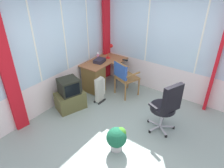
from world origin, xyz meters
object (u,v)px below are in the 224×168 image
object	(u,v)px
potted_plant	(117,138)
tv_remote	(125,60)
spray_bottle	(98,55)
wooden_armchair	(123,75)
desk	(94,77)
desk_lamp	(111,49)
office_chair	(167,105)
space_heater	(100,90)
paper_tray	(100,61)
tv_on_stand	(70,96)

from	to	relation	value
potted_plant	tv_remote	bearing A→B (deg)	29.38
spray_bottle	wooden_armchair	size ratio (longest dim) A/B	0.23
desk	desk_lamp	xyz separation A→B (m)	(0.66, -0.07, 0.60)
desk_lamp	office_chair	world-z (taller)	desk_lamp
desk	space_heater	bearing A→B (deg)	-126.28
wooden_armchair	space_heater	size ratio (longest dim) A/B	1.46
space_heater	paper_tray	bearing A→B (deg)	38.73
desk	paper_tray	xyz separation A→B (m)	(0.22, -0.01, 0.39)
tv_on_stand	space_heater	world-z (taller)	tv_on_stand
space_heater	desk_lamp	bearing A→B (deg)	21.25
desk_lamp	space_heater	size ratio (longest dim) A/B	0.61
desk	tv_on_stand	xyz separation A→B (m)	(-0.98, -0.08, -0.05)
space_heater	potted_plant	world-z (taller)	space_heater
wooden_armchair	potted_plant	size ratio (longest dim) A/B	2.02
wooden_armchair	tv_on_stand	bearing A→B (deg)	149.29
tv_on_stand	space_heater	bearing A→B (deg)	-30.58
spray_bottle	space_heater	size ratio (longest dim) A/B	0.33
spray_bottle	tv_remote	bearing A→B (deg)	-62.07
desk	desk_lamp	world-z (taller)	desk_lamp
desk	desk_lamp	size ratio (longest dim) A/B	3.10
paper_tray	wooden_armchair	xyz separation A→B (m)	(-0.02, -0.77, -0.18)
office_chair	space_heater	world-z (taller)	office_chair
paper_tray	wooden_armchair	bearing A→B (deg)	-91.48
wooden_armchair	desk_lamp	bearing A→B (deg)	57.15
tv_on_stand	potted_plant	bearing A→B (deg)	-104.27
spray_bottle	potted_plant	distance (m)	2.60
office_chair	space_heater	xyz separation A→B (m)	(0.09, 1.71, -0.31)
desk_lamp	spray_bottle	xyz separation A→B (m)	(-0.29, 0.23, -0.15)
spray_bottle	tv_on_stand	world-z (taller)	spray_bottle
wooden_armchair	potted_plant	bearing A→B (deg)	-150.46
spray_bottle	potted_plant	size ratio (longest dim) A/B	0.46
desk_lamp	spray_bottle	size ratio (longest dim) A/B	1.82
space_heater	spray_bottle	bearing A→B (deg)	41.28
wooden_armchair	potted_plant	distance (m)	1.85
desk_lamp	desk	bearing A→B (deg)	173.74
office_chair	potted_plant	xyz separation A→B (m)	(-0.96, 0.49, -0.37)
desk_lamp	tv_remote	distance (m)	0.49
paper_tray	potted_plant	world-z (taller)	paper_tray
office_chair	space_heater	size ratio (longest dim) A/B	1.72
paper_tray	tv_on_stand	xyz separation A→B (m)	(-1.20, -0.07, -0.45)
desk	potted_plant	bearing A→B (deg)	-129.56
spray_bottle	paper_tray	size ratio (longest dim) A/B	0.72
desk_lamp	tv_on_stand	xyz separation A→B (m)	(-1.64, -0.01, -0.66)
desk	office_chair	xyz separation A→B (m)	(-0.43, -2.17, 0.24)
desk	space_heater	world-z (taller)	desk
space_heater	wooden_armchair	bearing A→B (deg)	-30.87
desk	paper_tray	bearing A→B (deg)	-3.14
desk	wooden_armchair	bearing A→B (deg)	-75.59
desk_lamp	paper_tray	size ratio (longest dim) A/B	1.31
tv_remote	wooden_armchair	bearing A→B (deg)	-158.35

